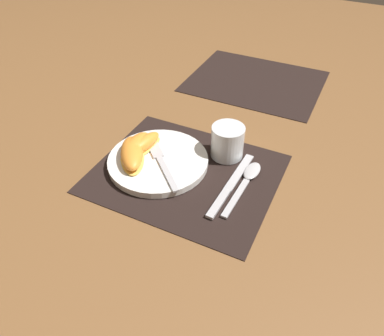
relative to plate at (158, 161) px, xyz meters
The scene contains 11 objects.
ground_plane 0.07m from the plate, ahead, with size 3.00×3.00×0.00m, color brown.
placemat 0.07m from the plate, ahead, with size 0.41×0.34×0.00m.
placemat_far 0.50m from the plate, 81.47° to the left, with size 0.41×0.34×0.00m.
plate is the anchor object (origin of this frame).
juice_glass 0.17m from the plate, 37.28° to the left, with size 0.08×0.08×0.08m.
knife 0.18m from the plate, ahead, with size 0.03×0.23×0.01m.
spoon 0.21m from the plate, 10.65° to the left, with size 0.04×0.19×0.01m.
fork 0.01m from the plate, 30.68° to the right, with size 0.16×0.15×0.00m.
citrus_wedge_0 0.05m from the plate, 166.38° to the left, with size 0.06×0.12×0.03m.
citrus_wedge_1 0.06m from the plate, behind, with size 0.05×0.11×0.04m.
citrus_wedge_2 0.06m from the plate, 151.37° to the right, with size 0.12×0.14×0.04m.
Camera 1 is at (0.30, -0.58, 0.57)m, focal length 35.00 mm.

